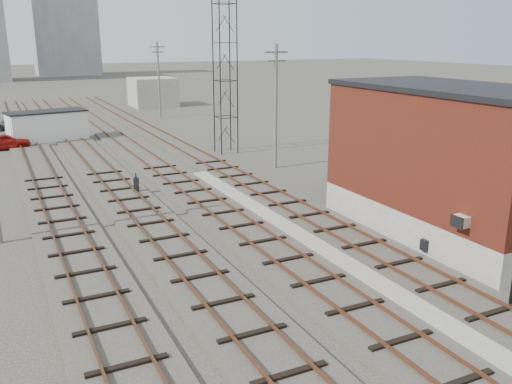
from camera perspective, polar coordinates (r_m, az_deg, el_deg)
ground at (r=68.61m, az=-15.74°, el=7.43°), size 320.00×320.00×0.00m
track_right at (r=49.03m, az=-8.22°, el=4.84°), size 3.20×90.00×0.39m
track_mid_right at (r=47.99m, az=-12.77°, el=4.37°), size 3.20×90.00×0.39m
track_mid_left at (r=47.26m, az=-17.49°, el=3.86°), size 3.20×90.00×0.39m
track_left at (r=46.86m, az=-22.32°, el=3.30°), size 3.20×90.00×0.39m
platform_curb at (r=26.08m, az=4.86°, el=-4.83°), size 0.90×28.00×0.26m
brick_building at (r=27.84m, az=19.69°, el=3.13°), size 6.54×12.20×7.22m
lattice_tower at (r=45.48m, az=-3.28°, el=13.52°), size 1.60×1.60×15.00m
utility_pole_right_a at (r=39.81m, az=2.10°, el=9.31°), size 1.80×0.24×9.00m
utility_pole_right_b at (r=67.66m, az=-10.21°, el=11.75°), size 1.80×0.24×9.00m
apartment_right at (r=158.21m, az=-19.54°, el=16.28°), size 16.00×12.00×26.00m
shed_right at (r=80.07m, az=-10.80°, el=10.30°), size 6.00×6.00×4.00m
switch_stand at (r=34.31m, az=-12.48°, el=0.74°), size 0.38×0.38×1.26m
site_trailer at (r=54.19m, az=-21.10°, el=6.46°), size 7.39×4.23×2.93m
car_red at (r=52.11m, az=-24.93°, el=4.84°), size 4.19×1.85×1.40m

